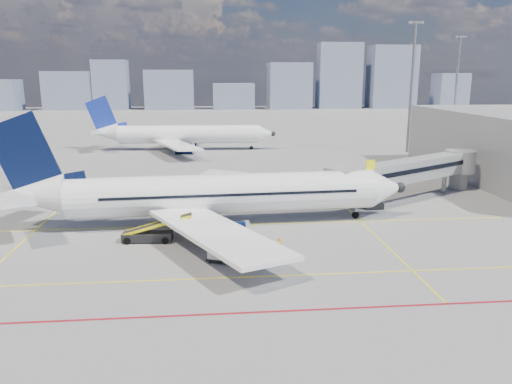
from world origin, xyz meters
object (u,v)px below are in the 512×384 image
at_px(main_aircraft, 207,195).
at_px(baggage_tug, 264,255).
at_px(belt_loader, 149,234).
at_px(ramp_worker, 280,247).
at_px(cargo_dolly, 226,252).
at_px(second_aircraft, 181,135).

relative_size(main_aircraft, baggage_tug, 20.27).
xyz_separation_m(belt_loader, ramp_worker, (11.74, -5.20, 0.17)).
distance_m(belt_loader, ramp_worker, 12.84).
height_order(cargo_dolly, belt_loader, belt_loader).
bearing_deg(cargo_dolly, baggage_tug, 15.23).
bearing_deg(belt_loader, second_aircraft, 94.03).
xyz_separation_m(main_aircraft, ramp_worker, (6.19, -10.18, -2.35)).
relative_size(baggage_tug, belt_loader, 0.31).
relative_size(baggage_tug, cargo_dolly, 0.63).
height_order(main_aircraft, second_aircraft, main_aircraft).
bearing_deg(second_aircraft, ramp_worker, -76.57).
xyz_separation_m(second_aircraft, belt_loader, (0.01, -59.24, -2.52)).
bearing_deg(belt_loader, ramp_worker, -19.84).
bearing_deg(main_aircraft, cargo_dolly, -85.41).
relative_size(second_aircraft, cargo_dolly, 11.70).
bearing_deg(baggage_tug, belt_loader, 135.12).
distance_m(cargo_dolly, ramp_worker, 4.79).
distance_m(second_aircraft, ramp_worker, 65.54).
distance_m(cargo_dolly, belt_loader, 9.27).
relative_size(cargo_dolly, belt_loader, 0.50).
bearing_deg(ramp_worker, baggage_tug, 164.68).
height_order(second_aircraft, belt_loader, second_aircraft).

